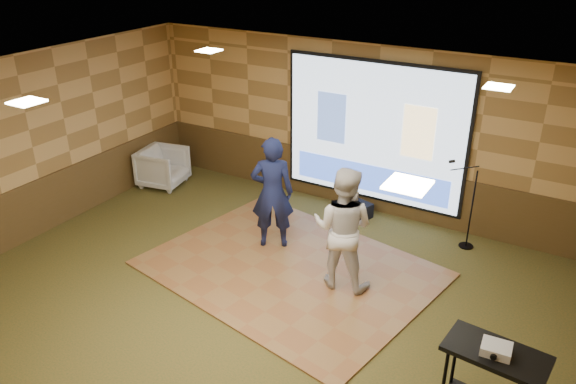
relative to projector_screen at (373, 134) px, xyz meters
The scene contains 17 objects.
ground 3.74m from the projector_screen, 90.00° to the right, with size 9.00×9.00×0.00m, color #343D1B.
room_shell 3.49m from the projector_screen, 90.00° to the right, with size 9.04×7.04×3.02m.
wainscot_back 1.00m from the projector_screen, 90.00° to the left, with size 9.00×0.04×0.95m, color #4C3819.
wainscot_left 5.73m from the projector_screen, 142.51° to the right, with size 0.04×7.00×0.95m, color #4C3819.
projector_screen is the anchor object (origin of this frame).
downlight_nw 3.12m from the projector_screen, 143.35° to the right, with size 0.32×0.32×0.02m, color #FFEFBF.
downlight_ne 3.12m from the projector_screen, 36.65° to the right, with size 0.32×0.32×0.02m, color #FFEFBF.
downlight_sw 5.61m from the projector_screen, 114.02° to the right, with size 0.32×0.32×0.02m, color #FFEFBF.
downlight_se 5.61m from the projector_screen, 65.98° to the right, with size 0.32×0.32×0.02m, color #FFEFBF.
dance_floor 2.87m from the projector_screen, 95.92° to the right, with size 4.07×3.10×0.03m, color brown.
player_left 2.21m from the projector_screen, 113.31° to the right, with size 0.67×0.44×1.85m, color #141A40.
player_right 2.56m from the projector_screen, 76.56° to the right, with size 0.88×0.69×1.82m, color beige.
av_table 5.08m from the projector_screen, 53.70° to the right, with size 0.97×0.51×1.02m.
projector 5.05m from the projector_screen, 53.97° to the right, with size 0.28×0.23×0.09m, color silver.
mic_stand 2.13m from the projector_screen, 12.82° to the right, with size 0.57×0.23×1.46m.
banquet_chair 4.27m from the projector_screen, 165.49° to the right, with size 0.82×0.84×0.77m, color gray.
duffel_bag 1.38m from the projector_screen, 98.41° to the right, with size 0.43×0.29×0.27m, color black.
Camera 1 is at (3.35, -5.28, 4.73)m, focal length 35.00 mm.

